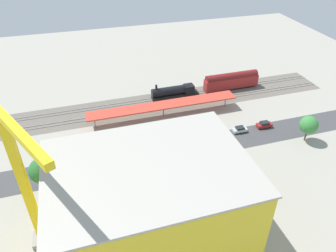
{
  "coord_description": "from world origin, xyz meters",
  "views": [
    {
      "loc": [
        14.21,
        65.61,
        52.67
      ],
      "look_at": [
        -4.22,
        1.9,
        7.16
      ],
      "focal_mm": 34.52,
      "sensor_mm": 36.0,
      "label": 1
    }
  ],
  "objects_px": {
    "parked_car_2": "(214,133)",
    "parked_car_1": "(240,130)",
    "parked_car_3": "(190,137)",
    "tower_crane": "(24,178)",
    "construction_building": "(150,207)",
    "street_tree_1": "(42,171)",
    "parked_car_0": "(264,125)",
    "locomotive": "(175,92)",
    "platform_canopy_near": "(163,105)",
    "box_truck_0": "(82,183)",
    "traffic_light": "(171,126)",
    "street_tree_4": "(200,142)",
    "passenger_coach": "(231,80)",
    "street_tree_2": "(132,156)",
    "box_truck_1": "(154,174)",
    "street_tree_0": "(309,125)"
  },
  "relations": [
    {
      "from": "parked_car_3",
      "to": "street_tree_1",
      "type": "distance_m",
      "value": 38.11
    },
    {
      "from": "street_tree_2",
      "to": "street_tree_4",
      "type": "height_order",
      "value": "street_tree_4"
    },
    {
      "from": "parked_car_2",
      "to": "construction_building",
      "type": "bearing_deg",
      "value": 48.61
    },
    {
      "from": "construction_building",
      "to": "street_tree_1",
      "type": "height_order",
      "value": "construction_building"
    },
    {
      "from": "passenger_coach",
      "to": "street_tree_2",
      "type": "bearing_deg",
      "value": 38.45
    },
    {
      "from": "parked_car_0",
      "to": "box_truck_0",
      "type": "height_order",
      "value": "box_truck_0"
    },
    {
      "from": "parked_car_3",
      "to": "tower_crane",
      "type": "bearing_deg",
      "value": 32.66
    },
    {
      "from": "construction_building",
      "to": "street_tree_4",
      "type": "height_order",
      "value": "construction_building"
    },
    {
      "from": "passenger_coach",
      "to": "traffic_light",
      "type": "height_order",
      "value": "traffic_light"
    },
    {
      "from": "parked_car_2",
      "to": "parked_car_3",
      "type": "bearing_deg",
      "value": -0.81
    },
    {
      "from": "traffic_light",
      "to": "construction_building",
      "type": "bearing_deg",
      "value": 66.71
    },
    {
      "from": "construction_building",
      "to": "street_tree_4",
      "type": "xyz_separation_m",
      "value": [
        -16.74,
        -19.45,
        -3.41
      ]
    },
    {
      "from": "traffic_light",
      "to": "parked_car_3",
      "type": "bearing_deg",
      "value": 169.97
    },
    {
      "from": "construction_building",
      "to": "tower_crane",
      "type": "distance_m",
      "value": 21.27
    },
    {
      "from": "parked_car_2",
      "to": "street_tree_0",
      "type": "distance_m",
      "value": 24.67
    },
    {
      "from": "parked_car_3",
      "to": "box_truck_0",
      "type": "bearing_deg",
      "value": 19.8
    },
    {
      "from": "parked_car_1",
      "to": "construction_building",
      "type": "height_order",
      "value": "construction_building"
    },
    {
      "from": "parked_car_0",
      "to": "parked_car_1",
      "type": "bearing_deg",
      "value": 1.04
    },
    {
      "from": "traffic_light",
      "to": "locomotive",
      "type": "bearing_deg",
      "value": -109.69
    },
    {
      "from": "platform_canopy_near",
      "to": "tower_crane",
      "type": "bearing_deg",
      "value": 48.23
    },
    {
      "from": "locomotive",
      "to": "box_truck_0",
      "type": "height_order",
      "value": "locomotive"
    },
    {
      "from": "box_truck_1",
      "to": "street_tree_2",
      "type": "relative_size",
      "value": 1.24
    },
    {
      "from": "box_truck_0",
      "to": "construction_building",
      "type": "bearing_deg",
      "value": 123.64
    },
    {
      "from": "box_truck_1",
      "to": "street_tree_1",
      "type": "relative_size",
      "value": 1.03
    },
    {
      "from": "platform_canopy_near",
      "to": "locomotive",
      "type": "xyz_separation_m",
      "value": [
        -6.97,
        -10.58,
        -2.0
      ]
    },
    {
      "from": "locomotive",
      "to": "parked_car_3",
      "type": "relative_size",
      "value": 3.53
    },
    {
      "from": "construction_building",
      "to": "street_tree_1",
      "type": "bearing_deg",
      "value": -45.88
    },
    {
      "from": "passenger_coach",
      "to": "parked_car_2",
      "type": "xyz_separation_m",
      "value": [
        16.2,
        24.12,
        -2.38
      ]
    },
    {
      "from": "box_truck_0",
      "to": "tower_crane",
      "type": "bearing_deg",
      "value": 59.88
    },
    {
      "from": "parked_car_1",
      "to": "street_tree_1",
      "type": "xyz_separation_m",
      "value": [
        51.46,
        8.37,
        4.99
      ]
    },
    {
      "from": "parked_car_1",
      "to": "construction_building",
      "type": "relative_size",
      "value": 0.13
    },
    {
      "from": "box_truck_0",
      "to": "box_truck_1",
      "type": "xyz_separation_m",
      "value": [
        -16.08,
        1.89,
        -0.03
      ]
    },
    {
      "from": "street_tree_4",
      "to": "construction_building",
      "type": "bearing_deg",
      "value": 49.27
    },
    {
      "from": "box_truck_1",
      "to": "street_tree_0",
      "type": "height_order",
      "value": "street_tree_0"
    },
    {
      "from": "construction_building",
      "to": "box_truck_0",
      "type": "relative_size",
      "value": 3.58
    },
    {
      "from": "construction_building",
      "to": "tower_crane",
      "type": "relative_size",
      "value": 1.08
    },
    {
      "from": "parked_car_3",
      "to": "street_tree_0",
      "type": "relative_size",
      "value": 0.61
    },
    {
      "from": "platform_canopy_near",
      "to": "parked_car_0",
      "type": "bearing_deg",
      "value": 152.44
    },
    {
      "from": "platform_canopy_near",
      "to": "box_truck_0",
      "type": "distance_m",
      "value": 34.98
    },
    {
      "from": "construction_building",
      "to": "traffic_light",
      "type": "relative_size",
      "value": 4.38
    },
    {
      "from": "locomotive",
      "to": "box_truck_0",
      "type": "distance_m",
      "value": 47.33
    },
    {
      "from": "passenger_coach",
      "to": "construction_building",
      "type": "distance_m",
      "value": 66.41
    },
    {
      "from": "parked_car_0",
      "to": "street_tree_2",
      "type": "xyz_separation_m",
      "value": [
        39.53,
        7.91,
        3.95
      ]
    },
    {
      "from": "parked_car_0",
      "to": "street_tree_0",
      "type": "bearing_deg",
      "value": 131.12
    },
    {
      "from": "tower_crane",
      "to": "locomotive",
      "type": "bearing_deg",
      "value": -130.06
    },
    {
      "from": "locomotive",
      "to": "passenger_coach",
      "type": "xyz_separation_m",
      "value": [
        -20.09,
        -0.0,
        1.29
      ]
    },
    {
      "from": "tower_crane",
      "to": "street_tree_4",
      "type": "distance_m",
      "value": 40.55
    },
    {
      "from": "locomotive",
      "to": "passenger_coach",
      "type": "height_order",
      "value": "passenger_coach"
    },
    {
      "from": "tower_crane",
      "to": "street_tree_2",
      "type": "distance_m",
      "value": 27.8
    },
    {
      "from": "parked_car_2",
      "to": "parked_car_1",
      "type": "bearing_deg",
      "value": 178.19
    }
  ]
}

